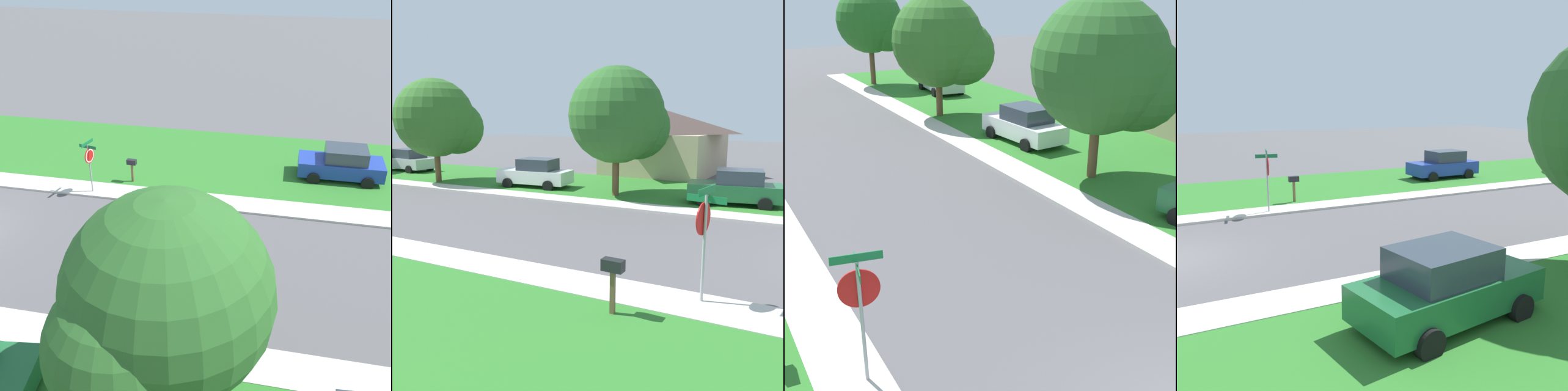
# 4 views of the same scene
# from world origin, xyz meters

# --- Properties ---
(sidewalk_east) EXTENTS (1.40, 56.00, 0.10)m
(sidewalk_east) POSITION_xyz_m (4.70, 12.00, 0.05)
(sidewalk_east) COLOR beige
(sidewalk_east) RESTS_ON ground
(lawn_east) EXTENTS (8.00, 56.00, 0.08)m
(lawn_east) POSITION_xyz_m (9.40, 12.00, 0.04)
(lawn_east) COLOR #2D7528
(lawn_east) RESTS_ON ground
(stop_sign_far_corner) EXTENTS (0.91, 0.91, 2.77)m
(stop_sign_far_corner) POSITION_xyz_m (-4.43, 4.49, 1.89)
(stop_sign_far_corner) COLOR #9E9EA3
(stop_sign_far_corner) RESTS_ON ground
(car_silver_far_down_street) EXTENTS (2.36, 4.46, 1.76)m
(car_silver_far_down_street) POSITION_xyz_m (8.98, 29.44, 0.87)
(car_silver_far_down_street) COLOR silver
(car_silver_far_down_street) RESTS_ON ground
(car_white_driveway_right) EXTENTS (2.28, 4.42, 1.76)m
(car_white_driveway_right) POSITION_xyz_m (7.23, 16.70, 0.87)
(car_white_driveway_right) COLOR white
(car_white_driveway_right) RESTS_ON ground
(tree_across_right) EXTENTS (5.25, 4.88, 6.55)m
(tree_across_right) POSITION_xyz_m (6.29, 23.15, 3.95)
(tree_across_right) COLOR brown
(tree_across_right) RESTS_ON ground
(tree_sidewalk_mid) EXTENTS (5.35, 4.98, 6.78)m
(tree_sidewalk_mid) POSITION_xyz_m (7.06, 11.17, 4.13)
(tree_sidewalk_mid) COLOR brown
(tree_sidewalk_mid) RESTS_ON ground
(tree_sidewalk_near) EXTENTS (4.87, 4.53, 6.79)m
(tree_sidewalk_near) POSITION_xyz_m (6.27, 34.30, 4.37)
(tree_sidewalk_near) COLOR brown
(tree_sidewalk_near) RESTS_ON ground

